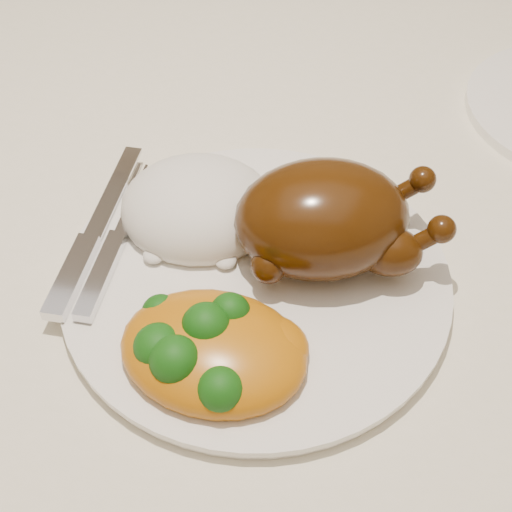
# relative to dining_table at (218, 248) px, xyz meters

# --- Properties ---
(dining_table) EXTENTS (1.60, 0.90, 0.76)m
(dining_table) POSITION_rel_dining_table_xyz_m (0.00, 0.00, 0.00)
(dining_table) COLOR brown
(dining_table) RESTS_ON floor
(tablecloth) EXTENTS (1.73, 1.03, 0.18)m
(tablecloth) POSITION_rel_dining_table_xyz_m (0.00, 0.00, 0.07)
(tablecloth) COLOR white
(tablecloth) RESTS_ON dining_table
(dinner_plate) EXTENTS (0.36, 0.36, 0.01)m
(dinner_plate) POSITION_rel_dining_table_xyz_m (0.06, -0.12, 0.11)
(dinner_plate) COLOR white
(dinner_plate) RESTS_ON tablecloth
(roast_chicken) EXTENTS (0.17, 0.13, 0.08)m
(roast_chicken) POSITION_rel_dining_table_xyz_m (0.11, -0.09, 0.15)
(roast_chicken) COLOR #432207
(roast_chicken) RESTS_ON dinner_plate
(rice_mound) EXTENTS (0.13, 0.12, 0.06)m
(rice_mound) POSITION_rel_dining_table_xyz_m (0.01, -0.07, 0.13)
(rice_mound) COLOR white
(rice_mound) RESTS_ON dinner_plate
(mac_and_cheese) EXTENTS (0.14, 0.11, 0.05)m
(mac_and_cheese) POSITION_rel_dining_table_xyz_m (0.05, -0.20, 0.13)
(mac_and_cheese) COLOR #C67A0C
(mac_and_cheese) RESTS_ON dinner_plate
(cutlery) EXTENTS (0.04, 0.19, 0.01)m
(cutlery) POSITION_rel_dining_table_xyz_m (-0.06, -0.13, 0.12)
(cutlery) COLOR silver
(cutlery) RESTS_ON dinner_plate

